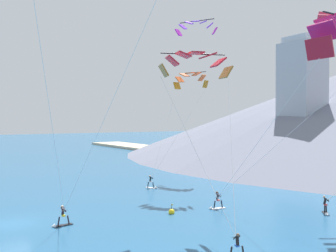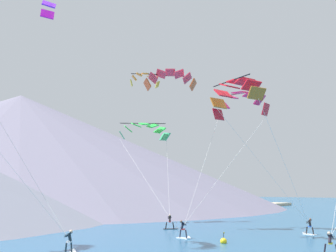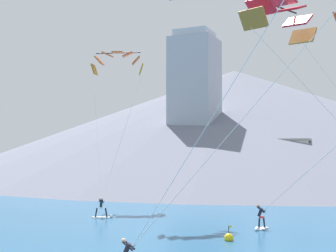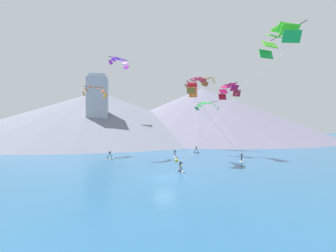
{
  "view_description": "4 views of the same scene",
  "coord_description": "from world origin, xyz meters",
  "px_view_note": "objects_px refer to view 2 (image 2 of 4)",
  "views": [
    {
      "loc": [
        32.35,
        -6.6,
        8.48
      ],
      "look_at": [
        3.86,
        12.55,
        7.93
      ],
      "focal_mm": 40.0,
      "sensor_mm": 36.0,
      "label": 1
    },
    {
      "loc": [
        -28.91,
        -8.13,
        4.44
      ],
      "look_at": [
        -1.12,
        13.75,
        9.17
      ],
      "focal_mm": 50.0,
      "sensor_mm": 36.0,
      "label": 2
    },
    {
      "loc": [
        12.47,
        -14.7,
        5.36
      ],
      "look_at": [
        -0.35,
        14.69,
        7.03
      ],
      "focal_mm": 50.0,
      "sensor_mm": 36.0,
      "label": 3
    },
    {
      "loc": [
        -5.14,
        -26.93,
        6.22
      ],
      "look_at": [
        3.29,
        13.82,
        6.37
      ],
      "focal_mm": 24.0,
      "sensor_mm": 36.0,
      "label": 4
    }
  ],
  "objects_px": {
    "kitesurfer_near_trail": "(308,230)",
    "kitesurfer_far_left": "(70,246)",
    "parafoil_kite_far_right": "(240,102)",
    "race_marker_buoy": "(224,241)",
    "kitesurfer_far_right": "(185,233)",
    "parafoil_kite_distant_low_drift": "(170,78)",
    "parafoil_kite_distant_mid_solo": "(145,78)",
    "kitesurfer_near_lead": "(172,225)",
    "kitesurfer_mid_center": "(334,249)",
    "parafoil_kite_near_lead": "(144,130)",
    "parafoil_kite_near_trail": "(237,90)"
  },
  "relations": [
    {
      "from": "kitesurfer_far_left",
      "to": "kitesurfer_near_lead",
      "type": "bearing_deg",
      "value": 17.95
    },
    {
      "from": "kitesurfer_near_trail",
      "to": "race_marker_buoy",
      "type": "bearing_deg",
      "value": 166.91
    },
    {
      "from": "parafoil_kite_near_lead",
      "to": "race_marker_buoy",
      "type": "distance_m",
      "value": 28.26
    },
    {
      "from": "kitesurfer_far_left",
      "to": "parafoil_kite_distant_mid_solo",
      "type": "bearing_deg",
      "value": 31.8
    },
    {
      "from": "kitesurfer_mid_center",
      "to": "parafoil_kite_distant_low_drift",
      "type": "xyz_separation_m",
      "value": [
        9.38,
        21.09,
        16.5
      ]
    },
    {
      "from": "kitesurfer_far_left",
      "to": "parafoil_kite_distant_mid_solo",
      "type": "relative_size",
      "value": 0.46
    },
    {
      "from": "kitesurfer_near_trail",
      "to": "parafoil_kite_far_right",
      "type": "xyz_separation_m",
      "value": [
        1.56,
        8.04,
        13.81
      ]
    },
    {
      "from": "parafoil_kite_far_right",
      "to": "parafoil_kite_distant_low_drift",
      "type": "relative_size",
      "value": 2.59
    },
    {
      "from": "parafoil_kite_near_lead",
      "to": "parafoil_kite_near_trail",
      "type": "distance_m",
      "value": 23.63
    },
    {
      "from": "parafoil_kite_near_trail",
      "to": "parafoil_kite_distant_mid_solo",
      "type": "height_order",
      "value": "parafoil_kite_distant_mid_solo"
    },
    {
      "from": "parafoil_kite_distant_low_drift",
      "to": "kitesurfer_mid_center",
      "type": "bearing_deg",
      "value": -113.97
    },
    {
      "from": "parafoil_kite_near_lead",
      "to": "race_marker_buoy",
      "type": "xyz_separation_m",
      "value": [
        -14.22,
        -21.12,
        -12.26
      ]
    },
    {
      "from": "kitesurfer_mid_center",
      "to": "parafoil_kite_distant_low_drift",
      "type": "relative_size",
      "value": 0.32
    },
    {
      "from": "parafoil_kite_near_trail",
      "to": "kitesurfer_near_trail",
      "type": "bearing_deg",
      "value": -19.52
    },
    {
      "from": "kitesurfer_near_lead",
      "to": "parafoil_kite_far_right",
      "type": "distance_m",
      "value": 15.87
    },
    {
      "from": "kitesurfer_mid_center",
      "to": "kitesurfer_near_lead",
      "type": "bearing_deg",
      "value": 65.51
    },
    {
      "from": "kitesurfer_far_left",
      "to": "parafoil_kite_distant_low_drift",
      "type": "bearing_deg",
      "value": 18.26
    },
    {
      "from": "parafoil_kite_near_trail",
      "to": "parafoil_kite_far_right",
      "type": "height_order",
      "value": "parafoil_kite_far_right"
    },
    {
      "from": "kitesurfer_near_trail",
      "to": "parafoil_kite_far_right",
      "type": "distance_m",
      "value": 16.06
    },
    {
      "from": "kitesurfer_far_left",
      "to": "parafoil_kite_distant_low_drift",
      "type": "height_order",
      "value": "parafoil_kite_distant_low_drift"
    },
    {
      "from": "kitesurfer_near_trail",
      "to": "kitesurfer_mid_center",
      "type": "bearing_deg",
      "value": -151.94
    },
    {
      "from": "kitesurfer_far_left",
      "to": "race_marker_buoy",
      "type": "xyz_separation_m",
      "value": [
        11.73,
        -5.1,
        -0.32
      ]
    },
    {
      "from": "kitesurfer_near_lead",
      "to": "race_marker_buoy",
      "type": "relative_size",
      "value": 1.67
    },
    {
      "from": "parafoil_kite_far_right",
      "to": "race_marker_buoy",
      "type": "distance_m",
      "value": 19.87
    },
    {
      "from": "parafoil_kite_far_right",
      "to": "parafoil_kite_distant_mid_solo",
      "type": "bearing_deg",
      "value": 83.89
    },
    {
      "from": "parafoil_kite_near_lead",
      "to": "parafoil_kite_far_right",
      "type": "relative_size",
      "value": 0.87
    },
    {
      "from": "kitesurfer_near_trail",
      "to": "race_marker_buoy",
      "type": "relative_size",
      "value": 1.73
    },
    {
      "from": "kitesurfer_far_left",
      "to": "kitesurfer_far_right",
      "type": "distance_m",
      "value": 12.59
    },
    {
      "from": "parafoil_kite_far_right",
      "to": "kitesurfer_mid_center",
      "type": "bearing_deg",
      "value": -134.25
    },
    {
      "from": "kitesurfer_mid_center",
      "to": "parafoil_kite_near_trail",
      "type": "relative_size",
      "value": 0.14
    },
    {
      "from": "parafoil_kite_near_trail",
      "to": "race_marker_buoy",
      "type": "height_order",
      "value": "parafoil_kite_near_trail"
    },
    {
      "from": "kitesurfer_far_left",
      "to": "kitesurfer_near_trail",
      "type": "bearing_deg",
      "value": -18.54
    },
    {
      "from": "kitesurfer_far_left",
      "to": "parafoil_kite_distant_mid_solo",
      "type": "distance_m",
      "value": 36.49
    },
    {
      "from": "kitesurfer_far_right",
      "to": "parafoil_kite_far_right",
      "type": "bearing_deg",
      "value": 3.99
    },
    {
      "from": "kitesurfer_near_lead",
      "to": "kitesurfer_mid_center",
      "type": "relative_size",
      "value": 0.97
    },
    {
      "from": "kitesurfer_mid_center",
      "to": "kitesurfer_far_left",
      "type": "xyz_separation_m",
      "value": [
        -10.02,
        14.69,
        0.01
      ]
    },
    {
      "from": "kitesurfer_far_right",
      "to": "parafoil_kite_far_right",
      "type": "xyz_separation_m",
      "value": [
        12.06,
        0.84,
        13.77
      ]
    },
    {
      "from": "kitesurfer_near_trail",
      "to": "parafoil_kite_near_trail",
      "type": "distance_m",
      "value": 15.53
    },
    {
      "from": "kitesurfer_mid_center",
      "to": "parafoil_kite_distant_low_drift",
      "type": "distance_m",
      "value": 28.38
    },
    {
      "from": "kitesurfer_far_right",
      "to": "parafoil_kite_near_trail",
      "type": "bearing_deg",
      "value": -61.82
    },
    {
      "from": "kitesurfer_far_right",
      "to": "kitesurfer_mid_center",
      "type": "bearing_deg",
      "value": -100.22
    },
    {
      "from": "kitesurfer_mid_center",
      "to": "parafoil_kite_near_trail",
      "type": "height_order",
      "value": "parafoil_kite_near_trail"
    },
    {
      "from": "kitesurfer_near_trail",
      "to": "kitesurfer_far_left",
      "type": "height_order",
      "value": "kitesurfer_far_left"
    },
    {
      "from": "parafoil_kite_distant_mid_solo",
      "to": "parafoil_kite_distant_low_drift",
      "type": "bearing_deg",
      "value": -124.97
    },
    {
      "from": "parafoil_kite_distant_low_drift",
      "to": "parafoil_kite_distant_mid_solo",
      "type": "xyz_separation_m",
      "value": [
        6.95,
        9.93,
        2.75
      ]
    },
    {
      "from": "parafoil_kite_near_trail",
      "to": "kitesurfer_far_right",
      "type": "bearing_deg",
      "value": 118.18
    },
    {
      "from": "parafoil_kite_far_right",
      "to": "race_marker_buoy",
      "type": "height_order",
      "value": "parafoil_kite_far_right"
    },
    {
      "from": "kitesurfer_near_trail",
      "to": "parafoil_kite_far_right",
      "type": "height_order",
      "value": "parafoil_kite_far_right"
    },
    {
      "from": "kitesurfer_near_lead",
      "to": "kitesurfer_far_left",
      "type": "bearing_deg",
      "value": -162.05
    },
    {
      "from": "parafoil_kite_near_trail",
      "to": "parafoil_kite_near_lead",
      "type": "bearing_deg",
      "value": 62.04
    }
  ]
}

